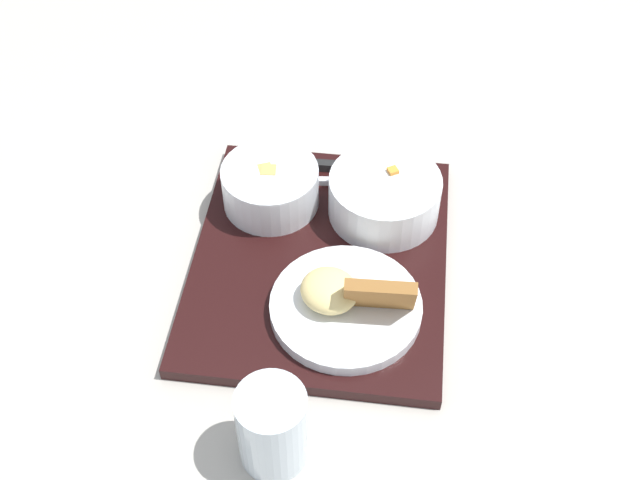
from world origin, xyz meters
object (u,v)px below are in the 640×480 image
(bowl_salad, at_px, (385,194))
(plate_main, at_px, (347,303))
(spoon, at_px, (345,181))
(glass_water, at_px, (273,430))
(bowl_soup, at_px, (270,184))
(knife, at_px, (342,168))

(bowl_salad, distance_m, plate_main, 0.17)
(plate_main, bearing_deg, spoon, -172.27)
(plate_main, height_order, glass_water, glass_water)
(bowl_salad, height_order, bowl_soup, bowl_salad)
(bowl_soup, bearing_deg, glass_water, 11.28)
(spoon, bearing_deg, plate_main, -90.09)
(knife, bearing_deg, spoon, -75.89)
(glass_water, bearing_deg, knife, 177.81)
(knife, distance_m, spoon, 0.03)
(bowl_soup, relative_size, glass_water, 1.21)
(bowl_salad, xyz_separation_m, glass_water, (0.35, -0.08, -0.00))
(bowl_soup, relative_size, knife, 0.66)
(bowl_salad, relative_size, plate_main, 0.80)
(knife, relative_size, glass_water, 1.83)
(bowl_salad, bearing_deg, spoon, -128.98)
(plate_main, height_order, spoon, plate_main)
(bowl_salad, distance_m, knife, 0.10)
(knife, bearing_deg, bowl_salad, -50.98)
(bowl_salad, height_order, plate_main, plate_main)
(plate_main, xyz_separation_m, knife, (-0.24, -0.04, -0.01))
(knife, bearing_deg, glass_water, -95.09)
(plate_main, relative_size, knife, 0.94)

